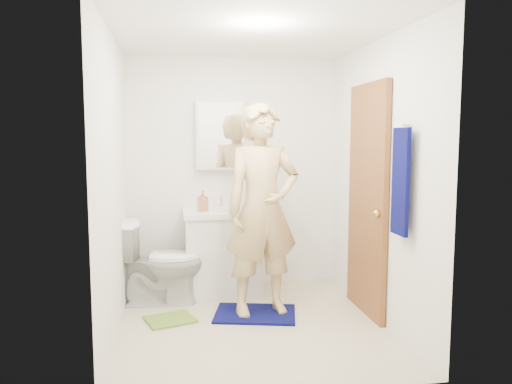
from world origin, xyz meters
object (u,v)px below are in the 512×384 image
vanity_cabinet (223,254)px  medicine_cabinet (220,135)px  toilet (161,262)px  towel (400,182)px  man (262,210)px  soap_dispenser (203,201)px  toothbrush_cup (251,204)px

vanity_cabinet → medicine_cabinet: bearing=90.0°
toilet → vanity_cabinet: bearing=-67.0°
towel → toilet: 2.36m
medicine_cabinet → man: 1.16m
towel → toilet: towel is taller
man → medicine_cabinet: bearing=97.2°
vanity_cabinet → toilet: bearing=-161.3°
vanity_cabinet → man: bearing=-67.6°
soap_dispenser → toothbrush_cup: (0.50, 0.15, -0.06)m
soap_dispenser → man: bearing=-53.3°
towel → man: bearing=138.3°
medicine_cabinet → towel: size_ratio=0.87×
toilet → toothbrush_cup: (0.92, 0.32, 0.49)m
medicine_cabinet → toothbrush_cup: bearing=-20.9°
medicine_cabinet → man: medicine_cabinet is taller
man → toilet: bearing=142.0°
vanity_cabinet → soap_dispenser: soap_dispenser is taller
man → towel: bearing=-51.7°
towel → toothbrush_cup: towel is taller
medicine_cabinet → soap_dispenser: bearing=-127.8°
medicine_cabinet → toilet: 1.42m
vanity_cabinet → toothbrush_cup: 0.59m
soap_dispenser → man: man is taller
vanity_cabinet → towel: size_ratio=1.00×
toothbrush_cup → man: 0.80m
medicine_cabinet → toothbrush_cup: 0.78m
towel → toilet: bearing=144.6°
toilet → man: 1.16m
medicine_cabinet → toilet: bearing=-144.8°
vanity_cabinet → man: man is taller
vanity_cabinet → soap_dispenser: 0.59m
toilet → soap_dispenser: 0.71m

